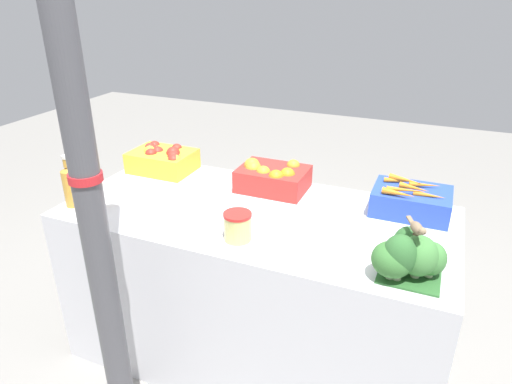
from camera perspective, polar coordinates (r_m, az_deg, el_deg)
ground_plane at (r=2.66m, az=0.00°, el=-19.11°), size 10.00×10.00×0.00m
market_table at (r=2.38m, az=0.00°, el=-11.64°), size 1.82×0.85×0.86m
support_pole at (r=1.69m, az=-20.00°, el=-1.72°), size 0.12×0.12×2.26m
apple_crate at (r=2.65m, az=-11.58°, el=4.06°), size 0.35×0.26×0.15m
orange_crate at (r=2.36m, az=2.00°, el=1.87°), size 0.35×0.26×0.16m
carrot_crate at (r=2.24m, az=18.80°, el=-1.00°), size 0.35×0.26×0.15m
broccoli_pile at (r=1.74m, az=18.47°, el=-7.58°), size 0.26×0.22×0.19m
juice_bottle_amber at (r=2.34m, az=-22.16°, el=0.82°), size 0.07×0.07×0.26m
juice_bottle_cloudy at (r=2.26m, az=-19.82°, el=0.24°), size 0.06×0.06×0.26m
pickle_jar at (r=1.90m, az=-2.30°, el=-4.31°), size 0.12×0.12×0.12m
sparrow_bird at (r=1.67m, az=19.53°, el=-4.31°), size 0.08×0.12×0.05m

